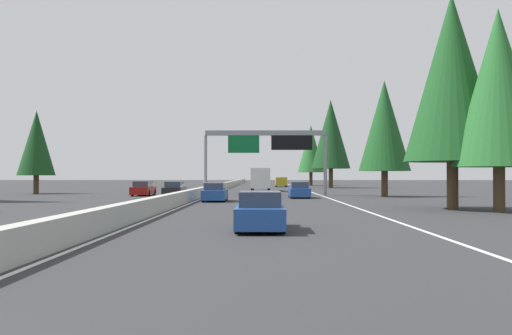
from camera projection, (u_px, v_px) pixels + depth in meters
The scene contains 18 objects.
ground_plane at pixel (216, 192), 64.87m from camera, with size 320.00×320.00×0.00m, color #2D2D30.
median_barrier at pixel (225, 185), 84.88m from camera, with size 180.00×0.56×0.90m, color #ADAAA3.
shoulder_stripe_right at pixel (305, 190), 74.74m from camera, with size 160.00×0.16×0.01m, color silver.
shoulder_stripe_median at pixel (224, 190), 74.87m from camera, with size 160.00×0.16×0.01m, color silver.
sign_gantry_overhead at pixel (267, 144), 55.19m from camera, with size 0.50×12.68×6.65m.
sedan_near_center at pixel (260, 212), 20.42m from camera, with size 4.40×1.80×1.47m.
sedan_distant_a at pixel (215, 193), 42.60m from camera, with size 4.40×1.80×1.47m.
box_truck_near_right at pixel (261, 179), 69.71m from camera, with size 8.50×2.40×2.95m.
minivan_far_right at pixel (281, 181), 94.82m from camera, with size 5.00×1.95×1.69m.
sedan_mid_right at pixel (299, 190), 48.90m from camera, with size 4.40×1.80×1.47m.
oncoming_near at pixel (175, 190), 51.87m from camera, with size 4.40×1.80×1.47m.
oncoming_far at pixel (143, 189), 54.26m from camera, with size 4.40×1.80×1.47m.
conifer_right_foreground at pixel (499, 88), 30.48m from camera, with size 5.09×5.09×11.58m.
conifer_right_near at pixel (452, 78), 32.85m from camera, with size 5.81×5.81×13.20m.
conifer_right_mid at pixel (384, 126), 52.07m from camera, with size 4.96×4.96×11.26m.
conifer_right_far at pixel (331, 134), 87.58m from camera, with size 6.31×6.31×14.34m.
conifer_right_distant at pixel (311, 149), 106.26m from camera, with size 5.28×5.28×11.99m.
conifer_left_mid at pixel (36, 143), 60.04m from camera, with size 4.09×4.09×9.30m.
Camera 1 is at (-4.85, -5.52, 2.08)m, focal length 37.80 mm.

